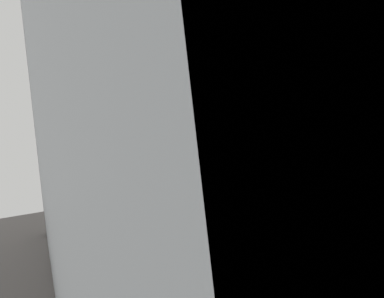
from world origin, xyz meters
TOP-DOWN VIEW (x-y plane):
  - ground_plane at (0.00, 0.00)m, footprint 5.66×4.86m
  - wall_back at (-0.02, 1.77)m, footprint 4.46×0.58m
  - wall_left at (-2.17, 0.00)m, footprint 0.12×3.66m
  - bath_mat at (-1.66, 0.93)m, footprint 0.68×0.44m
  - vanity_sink_left at (-1.66, 1.52)m, footprint 0.69×0.47m
  - tap_on_left_sink at (-1.66, 1.68)m, footprint 0.03×0.13m
  - vanity_sink_right at (-0.70, 1.52)m, footprint 0.69×0.47m
  - tap_on_right_sink at (-0.70, 1.68)m, footprint 0.03×0.13m
  - toilet at (0.37, 1.51)m, footprint 0.48×0.62m
  - toothbrush_cup at (-1.93, 1.67)m, footprint 0.07×0.07m
  - soap_dispenser at (-0.42, 1.68)m, footprint 0.06×0.06m
  - folded_hand_towel at (-0.74, 1.38)m, footprint 0.22×0.16m

SIDE VIEW (x-z plane):
  - ground_plane at x=0.00m, z-range -0.10..0.00m
  - bath_mat at x=-1.66m, z-range 0.00..0.01m
  - toilet at x=0.37m, z-range -0.12..0.88m
  - vanity_sink_left at x=-1.66m, z-range 0.02..0.79m
  - vanity_sink_right at x=-0.70m, z-range 0.02..0.79m
  - folded_hand_towel at x=-0.74m, z-range 0.77..0.81m
  - toothbrush_cup at x=-1.93m, z-range 0.72..0.92m
  - tap_on_left_sink at x=-1.66m, z-range 0.78..0.89m
  - tap_on_right_sink at x=-0.70m, z-range 0.78..0.89m
  - soap_dispenser at x=-0.42m, z-range 0.75..0.94m
  - wall_left at x=-2.17m, z-range 0.00..2.66m
  - wall_back at x=-0.02m, z-range 0.00..2.66m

